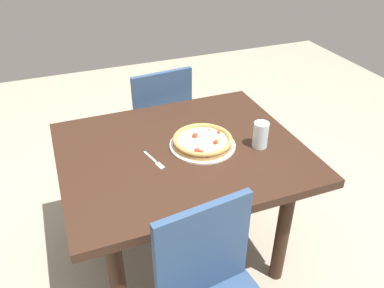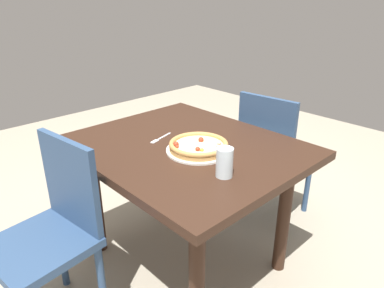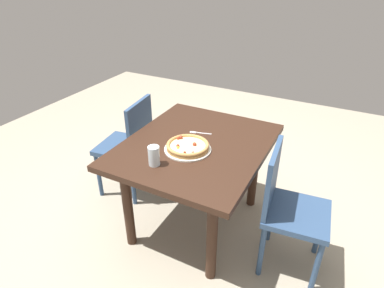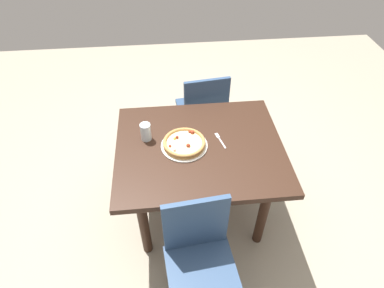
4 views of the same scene
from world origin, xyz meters
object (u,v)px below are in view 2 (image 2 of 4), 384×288
object	(u,v)px
chair_near	(273,152)
chair_far	(52,230)
fork	(160,139)
pizza	(199,145)
drinking_glass	(224,162)
dining_table	(186,162)
plate	(199,150)

from	to	relation	value
chair_near	chair_far	bearing A→B (deg)	-103.45
fork	pizza	bearing A→B (deg)	84.41
fork	drinking_glass	distance (m)	0.52
pizza	drinking_glass	xyz separation A→B (m)	(-0.26, 0.10, 0.03)
dining_table	drinking_glass	distance (m)	0.42
pizza	dining_table	bearing A→B (deg)	-6.18
chair_far	dining_table	bearing A→B (deg)	-106.14
dining_table	chair_far	distance (m)	0.72
chair_far	pizza	bearing A→B (deg)	-114.63
dining_table	chair_near	size ratio (longest dim) A/B	1.30
dining_table	pizza	size ratio (longest dim) A/B	3.95
chair_near	drinking_glass	bearing A→B (deg)	-76.20
chair_far	fork	distance (m)	0.69
plate	drinking_glass	size ratio (longest dim) A/B	2.49
dining_table	chair_near	distance (m)	0.71
plate	chair_far	bearing A→B (deg)	72.41
plate	fork	xyz separation A→B (m)	(0.25, 0.04, -0.00)
fork	chair_near	bearing A→B (deg)	148.35
dining_table	drinking_glass	world-z (taller)	drinking_glass
dining_table	plate	world-z (taller)	plate
pizza	plate	bearing A→B (deg)	-99.84
chair_near	plate	xyz separation A→B (m)	(-0.03, 0.71, 0.24)
chair_near	fork	distance (m)	0.82
fork	drinking_glass	world-z (taller)	drinking_glass
chair_far	drinking_glass	distance (m)	0.81
plate	fork	world-z (taller)	plate
chair_near	chair_far	distance (m)	1.40
chair_near	chair_far	world-z (taller)	same
dining_table	chair_near	world-z (taller)	chair_near
chair_near	pizza	xyz separation A→B (m)	(-0.03, 0.71, 0.27)
drinking_glass	chair_far	bearing A→B (deg)	50.86
chair_near	drinking_glass	size ratio (longest dim) A/B	6.89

